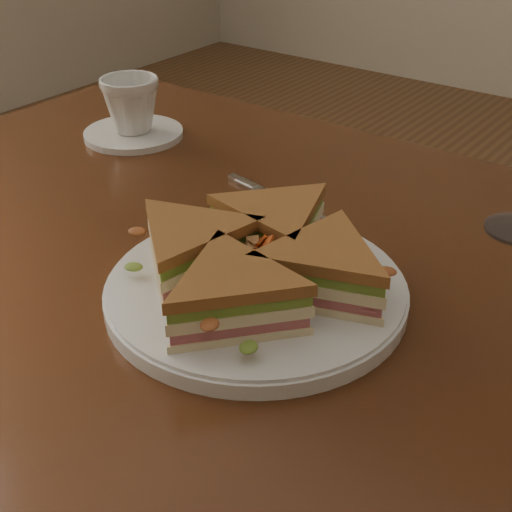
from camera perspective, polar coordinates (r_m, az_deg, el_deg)
The scene contains 8 objects.
table at distance 0.86m, azimuth -0.12°, elevation -5.13°, with size 1.20×0.80×0.75m.
plate at distance 0.72m, azimuth 0.00°, elevation -2.86°, with size 0.31×0.31×0.02m, color white.
sandwich_wedges at distance 0.70m, azimuth 0.00°, elevation -0.35°, with size 0.32×0.32×0.06m.
crisps_mound at distance 0.70m, azimuth 0.00°, elevation -0.63°, with size 0.09×0.09×0.05m, color #D1511A, non-canonical shape.
spoon at distance 0.88m, azimuth -5.86°, elevation 3.46°, with size 0.17×0.10×0.01m.
knife at distance 0.91m, azimuth 2.05°, elevation 4.39°, with size 0.21×0.06×0.00m.
saucer at distance 1.13m, azimuth -9.76°, elevation 9.62°, with size 0.15×0.15×0.01m, color white.
coffee_cup at distance 1.12m, azimuth -9.97°, elevation 11.83°, with size 0.09×0.09×0.08m, color white.
Camera 1 is at (0.42, -0.56, 1.16)m, focal length 50.00 mm.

